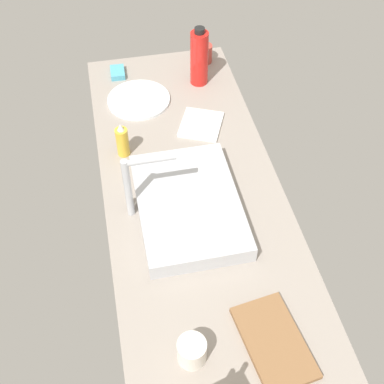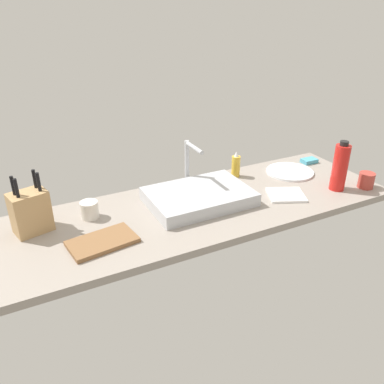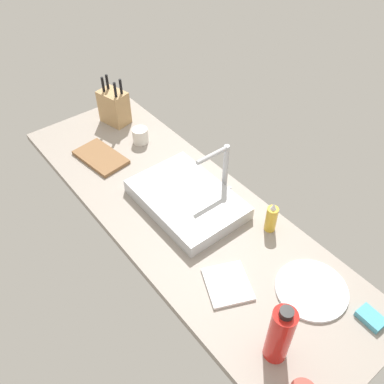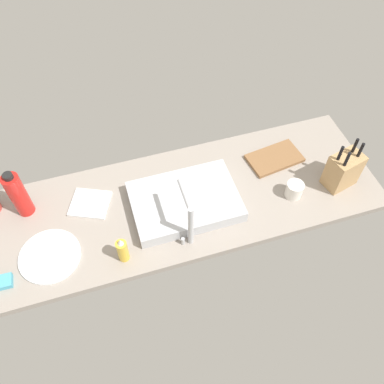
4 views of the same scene
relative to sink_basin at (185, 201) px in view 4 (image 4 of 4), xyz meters
The scene contains 11 objects.
countertop_slab 5.95cm from the sink_basin, 79.07° to the right, with size 186.34×62.12×3.50cm, color gray.
sink_basin is the anchor object (origin of this frame).
faucet 20.81cm from the sink_basin, 79.10° to the left, with size 5.50×17.01×24.69cm.
knife_block 74.53cm from the sink_basin, behind, with size 16.61×13.28×25.80cm.
cutting_board 52.55cm from the sink_basin, 164.95° to the right, with size 26.32×15.46×1.80cm, color brown.
soap_bottle 36.94cm from the sink_basin, 29.42° to the left, with size 4.66×4.66×14.45cm.
water_bottle 72.68cm from the sink_basin, 15.07° to the right, with size 7.54×7.54×25.70cm.
dinner_plate 62.59cm from the sink_basin, ahead, with size 25.95×25.95×1.20cm, color white.
dish_towel 43.77cm from the sink_basin, 18.01° to the right, with size 17.21×15.48×1.20cm, color white.
ceramic_cup 50.76cm from the sink_basin, 169.61° to the left, with size 7.92×7.92×7.81cm, color silver.
dish_sponge 83.23cm from the sink_basin, 10.45° to the left, with size 9.00×6.00×2.40cm, color #4CA3BC.
Camera 4 is at (28.40, 107.96, 159.36)cm, focal length 38.65 mm.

